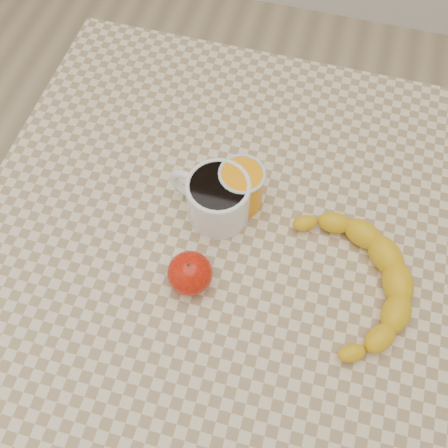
% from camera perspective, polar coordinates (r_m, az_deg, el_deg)
% --- Properties ---
extents(ground, '(3.00, 3.00, 0.00)m').
position_cam_1_polar(ground, '(1.50, -0.00, -14.07)').
color(ground, tan).
rests_on(ground, ground).
extents(table, '(0.80, 0.80, 0.75)m').
position_cam_1_polar(table, '(0.87, -0.00, -3.30)').
color(table, beige).
rests_on(table, ground).
extents(coffee_mug, '(0.15, 0.12, 0.08)m').
position_cam_1_polar(coffee_mug, '(0.77, -0.83, 3.08)').
color(coffee_mug, white).
rests_on(coffee_mug, table).
extents(orange_juice_glass, '(0.07, 0.07, 0.08)m').
position_cam_1_polar(orange_juice_glass, '(0.78, 1.99, 4.20)').
color(orange_juice_glass, '#FF9408').
rests_on(orange_juice_glass, table).
extents(apple, '(0.09, 0.09, 0.06)m').
position_cam_1_polar(apple, '(0.73, -3.92, -5.63)').
color(apple, '#9A0C05').
rests_on(apple, table).
extents(banana, '(0.36, 0.40, 0.04)m').
position_cam_1_polar(banana, '(0.75, 14.90, -6.25)').
color(banana, yellow).
rests_on(banana, table).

